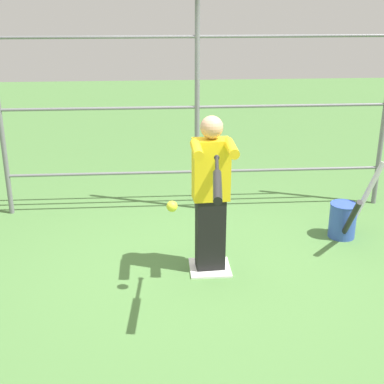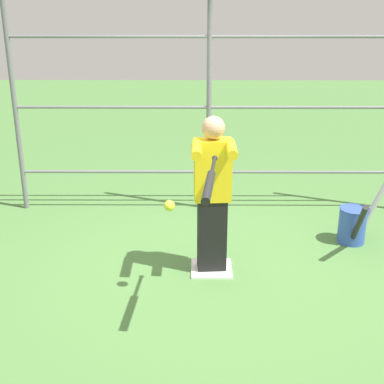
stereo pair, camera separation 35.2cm
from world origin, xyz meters
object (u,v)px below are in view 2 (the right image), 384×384
(batter, at_px, (213,191))
(softball_in_flight, at_px, (169,206))
(baseball_bat_swinging, at_px, (209,183))
(bat_bucket, at_px, (354,223))

(batter, bearing_deg, softball_in_flight, 49.81)
(baseball_bat_swinging, distance_m, bat_bucket, 2.48)
(bat_bucket, bearing_deg, batter, 21.82)
(softball_in_flight, bearing_deg, baseball_bat_swinging, 124.17)
(baseball_bat_swinging, relative_size, bat_bucket, 1.03)
(batter, distance_m, bat_bucket, 1.79)
(batter, bearing_deg, baseball_bat_swinging, 86.47)
(baseball_bat_swinging, height_order, bat_bucket, baseball_bat_swinging)
(batter, bearing_deg, bat_bucket, -158.18)
(batter, xyz_separation_m, softball_in_flight, (0.38, 0.45, 0.04))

